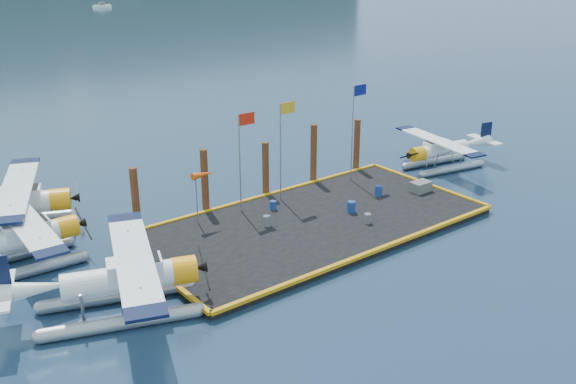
% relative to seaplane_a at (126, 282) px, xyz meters
% --- Properties ---
extents(ground, '(4000.00, 4000.00, 0.00)m').
position_rel_seaplane_a_xyz_m(ground, '(12.56, 2.20, -1.59)').
color(ground, '#162D43').
rests_on(ground, ground).
extents(dock, '(20.00, 10.00, 0.40)m').
position_rel_seaplane_a_xyz_m(dock, '(12.56, 2.20, -1.39)').
color(dock, black).
rests_on(dock, ground).
extents(dock_bumpers, '(20.25, 10.25, 0.18)m').
position_rel_seaplane_a_xyz_m(dock_bumpers, '(12.56, 2.20, -1.10)').
color(dock_bumpers, '#C3810B').
rests_on(dock_bumpers, dock).
extents(seaplane_a, '(9.56, 10.17, 3.66)m').
position_rel_seaplane_a_xyz_m(seaplane_a, '(0.00, 0.00, 0.00)').
color(seaplane_a, '#979AA4').
rests_on(seaplane_a, ground).
extents(seaplane_b, '(8.72, 9.61, 3.42)m').
position_rel_seaplane_a_xyz_m(seaplane_b, '(-2.40, 7.37, -0.10)').
color(seaplane_b, '#979AA4').
rests_on(seaplane_b, ground).
extents(seaplane_c, '(9.81, 10.36, 3.76)m').
position_rel_seaplane_a_xyz_m(seaplane_c, '(-1.50, 11.93, 0.05)').
color(seaplane_c, '#979AA4').
rests_on(seaplane_c, ground).
extents(seaplane_d, '(7.81, 8.53, 3.02)m').
position_rel_seaplane_a_xyz_m(seaplane_d, '(26.59, 4.52, -0.28)').
color(seaplane_d, '#979AA4').
rests_on(seaplane_d, ground).
extents(drum_0, '(0.43, 0.43, 0.61)m').
position_rel_seaplane_a_xyz_m(drum_0, '(10.02, 3.27, -0.89)').
color(drum_0, '#56575B').
rests_on(drum_0, dock).
extents(drum_1, '(0.41, 0.41, 0.57)m').
position_rel_seaplane_a_xyz_m(drum_1, '(14.86, 0.05, -0.91)').
color(drum_1, '#56575B').
rests_on(drum_1, dock).
extents(drum_2, '(0.49, 0.49, 0.69)m').
position_rel_seaplane_a_xyz_m(drum_2, '(15.22, 1.80, -0.85)').
color(drum_2, navy).
rests_on(drum_2, dock).
extents(drum_4, '(0.47, 0.47, 0.66)m').
position_rel_seaplane_a_xyz_m(drum_4, '(18.48, 2.75, -0.86)').
color(drum_4, navy).
rests_on(drum_4, dock).
extents(drum_5, '(0.40, 0.40, 0.56)m').
position_rel_seaplane_a_xyz_m(drum_5, '(11.74, 5.01, -0.91)').
color(drum_5, navy).
rests_on(drum_5, dock).
extents(crate, '(1.32, 0.88, 0.66)m').
position_rel_seaplane_a_xyz_m(crate, '(21.19, 1.62, -0.86)').
color(crate, '#56575B').
rests_on(crate, dock).
extents(flagpole_red, '(1.14, 0.08, 6.00)m').
position_rel_seaplane_a_xyz_m(flagpole_red, '(10.26, 6.00, 2.80)').
color(flagpole_red, gray).
rests_on(flagpole_red, dock).
extents(flagpole_yellow, '(1.14, 0.08, 6.20)m').
position_rel_seaplane_a_xyz_m(flagpole_yellow, '(13.26, 6.00, 2.92)').
color(flagpole_yellow, gray).
rests_on(flagpole_yellow, dock).
extents(flagpole_blue, '(1.14, 0.08, 6.50)m').
position_rel_seaplane_a_xyz_m(flagpole_blue, '(19.25, 6.00, 3.09)').
color(flagpole_blue, gray).
rests_on(flagpole_blue, dock).
extents(windsock, '(1.40, 0.44, 3.12)m').
position_rel_seaplane_a_xyz_m(windsock, '(7.53, 6.00, 1.63)').
color(windsock, gray).
rests_on(windsock, dock).
extents(piling_0, '(0.44, 0.44, 4.00)m').
position_rel_seaplane_a_xyz_m(piling_0, '(4.06, 7.60, 0.41)').
color(piling_0, '#3F1F12').
rests_on(piling_0, ground).
extents(piling_1, '(0.44, 0.44, 4.20)m').
position_rel_seaplane_a_xyz_m(piling_1, '(8.56, 7.60, 0.51)').
color(piling_1, '#3F1F12').
rests_on(piling_1, ground).
extents(piling_2, '(0.44, 0.44, 3.80)m').
position_rel_seaplane_a_xyz_m(piling_2, '(13.06, 7.60, 0.31)').
color(piling_2, '#3F1F12').
rests_on(piling_2, ground).
extents(piling_3, '(0.44, 0.44, 4.30)m').
position_rel_seaplane_a_xyz_m(piling_3, '(17.06, 7.60, 0.56)').
color(piling_3, '#3F1F12').
rests_on(piling_3, ground).
extents(piling_4, '(0.44, 0.44, 4.00)m').
position_rel_seaplane_a_xyz_m(piling_4, '(21.06, 7.60, 0.41)').
color(piling_4, '#3F1F12').
rests_on(piling_4, ground).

